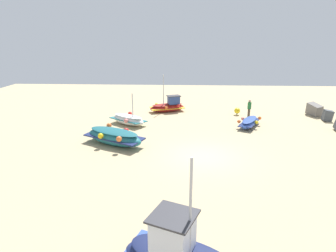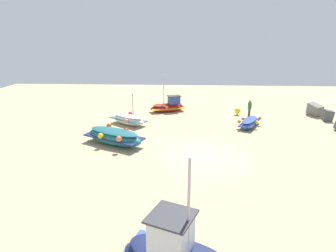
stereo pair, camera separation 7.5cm
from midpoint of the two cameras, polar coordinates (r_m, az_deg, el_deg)
ground_plane at (r=17.63m, az=6.86°, el=-5.93°), size 52.78×52.78×0.00m
fishing_boat_0 at (r=23.79m, az=-7.88°, el=1.28°), size 2.92×3.36×2.68m
fishing_boat_2 at (r=19.52m, az=-10.63°, el=-2.06°), size 3.26×4.47×1.13m
fishing_boat_3 at (r=27.66m, az=-0.01°, el=3.90°), size 2.23×3.53×3.58m
fishing_boat_4 at (r=23.90m, az=15.53°, el=0.69°), size 3.21×2.29×0.75m
person_walking at (r=26.37m, az=15.54°, el=3.51°), size 0.32×0.32×1.61m
mooring_buoy_0 at (r=27.23m, az=13.30°, el=2.93°), size 0.53×0.53×0.66m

